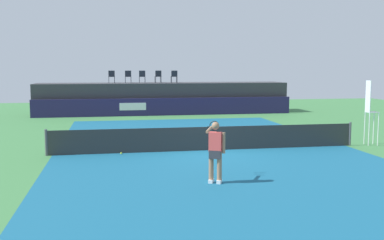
{
  "coord_description": "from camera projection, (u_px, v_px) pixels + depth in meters",
  "views": [
    {
      "loc": [
        -3.8,
        -17.41,
        3.3
      ],
      "look_at": [
        -0.26,
        2.0,
        1.0
      ],
      "focal_mm": 42.15,
      "sensor_mm": 36.0,
      "label": 1
    }
  ],
  "objects": [
    {
      "name": "net_post_near",
      "position": [
        46.0,
        143.0,
        16.91
      ],
      "size": [
        0.1,
        0.1,
        1.0
      ],
      "primitive_type": "cylinder",
      "color": "#4C4C51",
      "rests_on": "ground"
    },
    {
      "name": "net_post_far",
      "position": [
        350.0,
        134.0,
        19.12
      ],
      "size": [
        0.1,
        0.1,
        1.0
      ],
      "primitive_type": "cylinder",
      "color": "#4C4C51",
      "rests_on": "ground"
    },
    {
      "name": "umpire_chair",
      "position": [
        370.0,
        108.0,
        19.16
      ],
      "size": [
        0.48,
        0.48,
        2.76
      ],
      "color": "white",
      "rests_on": "ground"
    },
    {
      "name": "court_inner",
      "position": [
        207.0,
        150.0,
        18.08
      ],
      "size": [
        12.0,
        22.0,
        0.0
      ],
      "primitive_type": "cube",
      "color": "#16597A",
      "rests_on": "ground"
    },
    {
      "name": "sponsor_wall",
      "position": [
        166.0,
        107.0,
        31.2
      ],
      "size": [
        18.0,
        0.22,
        1.2
      ],
      "color": "#231E4C",
      "rests_on": "ground"
    },
    {
      "name": "spectator_chair_left",
      "position": [
        128.0,
        76.0,
        32.44
      ],
      "size": [
        0.45,
        0.45,
        0.89
      ],
      "color": "#1E232D",
      "rests_on": "spectator_platform"
    },
    {
      "name": "ground_plane",
      "position": [
        194.0,
        139.0,
        21.01
      ],
      "size": [
        48.0,
        48.0,
        0.0
      ],
      "primitive_type": "plane",
      "color": "#3D7A42"
    },
    {
      "name": "spectator_chair_center",
      "position": [
        142.0,
        76.0,
        32.33
      ],
      "size": [
        0.46,
        0.46,
        0.89
      ],
      "color": "#1E232D",
      "rests_on": "spectator_platform"
    },
    {
      "name": "tennis_player",
      "position": [
        215.0,
        150.0,
        12.87
      ],
      "size": [
        0.61,
        1.26,
        1.77
      ],
      "color": "white",
      "rests_on": "court_inner"
    },
    {
      "name": "spectator_platform",
      "position": [
        163.0,
        98.0,
        32.9
      ],
      "size": [
        18.0,
        2.8,
        2.2
      ],
      "primitive_type": "cube",
      "color": "#38383D",
      "rests_on": "ground"
    },
    {
      "name": "tennis_net",
      "position": [
        207.0,
        139.0,
        18.02
      ],
      "size": [
        12.4,
        0.02,
        0.95
      ],
      "primitive_type": "cube",
      "color": "#2D2D2D",
      "rests_on": "ground"
    },
    {
      "name": "spectator_chair_far_right",
      "position": [
        174.0,
        76.0,
        32.59
      ],
      "size": [
        0.45,
        0.45,
        0.89
      ],
      "color": "#1E232D",
      "rests_on": "spectator_platform"
    },
    {
      "name": "spectator_chair_far_left",
      "position": [
        112.0,
        76.0,
        32.27
      ],
      "size": [
        0.44,
        0.44,
        0.89
      ],
      "color": "#1E232D",
      "rests_on": "spectator_platform"
    },
    {
      "name": "tennis_ball",
      "position": [
        121.0,
        153.0,
        17.24
      ],
      "size": [
        0.07,
        0.07,
        0.07
      ],
      "primitive_type": "sphere",
      "color": "#D8EA33",
      "rests_on": "court_inner"
    },
    {
      "name": "spectator_chair_right",
      "position": [
        158.0,
        76.0,
        32.81
      ],
      "size": [
        0.46,
        0.46,
        0.89
      ],
      "color": "#1E232D",
      "rests_on": "spectator_platform"
    }
  ]
}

